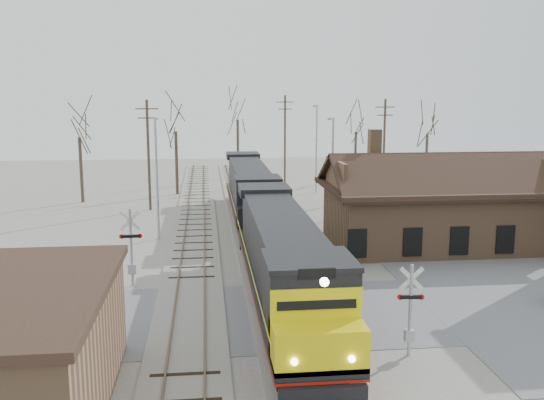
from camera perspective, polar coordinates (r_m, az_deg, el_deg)
The scene contains 20 objects.
ground at distance 29.24m, azimuth 1.20°, elevation -10.70°, with size 140.00×140.00×0.00m, color #9A958B.
road at distance 29.23m, azimuth 1.20°, elevation -10.67°, with size 60.00×9.00×0.03m, color slate.
track_main at distance 43.49m, azimuth -1.39°, elevation -3.64°, with size 3.40×90.00×0.24m.
track_siding at distance 43.35m, azimuth -7.34°, elevation -3.77°, with size 3.40×90.00×0.24m.
depot at distance 42.85m, azimuth 15.14°, elevation -1.00°, with size 15.20×9.31×7.90m.
locomotive_lead at distance 28.86m, azimuth 1.11°, elevation -5.86°, with size 3.13×20.94×4.65m.
locomotive_trailing at distance 49.51m, azimuth -2.07°, elevation 0.85°, with size 3.13×20.94×4.40m.
crossbuck_near at distance 24.94m, azimuth 12.87°, elevation -10.32°, with size 1.07×0.28×3.75m.
crossbuck_far at distance 33.53m, azimuth -13.10°, elevation -4.65°, with size 1.22×0.32×4.29m.
streetlight_a at distance 43.61m, azimuth -10.78°, elevation 2.67°, with size 0.25×2.04×8.72m.
streetlight_b at distance 49.80m, azimuth 5.68°, elevation 3.51°, with size 0.25×2.04×8.39m.
streetlight_c at distance 63.64m, azimuth 4.18°, elevation 5.30°, with size 0.25×2.04×9.15m.
utility_pole_a at distance 54.77m, azimuth -11.55°, elevation 4.36°, with size 2.00×0.24×9.79m.
utility_pole_b at distance 70.93m, azimuth 1.23°, elevation 5.95°, with size 2.00×0.24×10.11m.
utility_pole_c at distance 62.38m, azimuth 10.50°, elevation 5.05°, with size 2.00×0.24×9.76m.
tree_a at distance 60.21m, azimuth -17.73°, elevation 6.61°, with size 4.15×4.15×10.17m.
tree_b at distance 62.84m, azimuth -9.07°, elevation 7.36°, with size 4.32×4.32×10.59m.
tree_c at distance 74.19m, azimuth -3.26°, elevation 8.47°, with size 4.78×4.78×11.70m.
tree_d at distance 73.72m, azimuth 7.92°, elevation 7.09°, with size 3.83×3.83×9.37m.
tree_e at distance 68.97m, azimuth 14.45°, elevation 6.89°, with size 3.97×3.97×9.74m.
Camera 1 is at (-3.62, -27.10, 10.36)m, focal length 40.00 mm.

